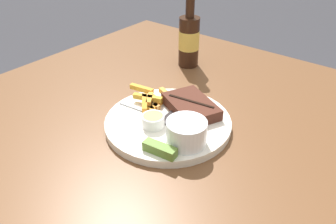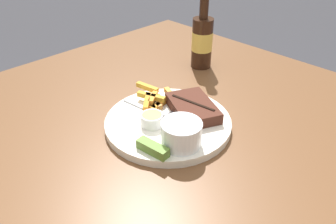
{
  "view_description": "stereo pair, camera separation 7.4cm",
  "coord_description": "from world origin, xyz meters",
  "px_view_note": "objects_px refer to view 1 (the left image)",
  "views": [
    {
      "loc": [
        0.38,
        -0.48,
        1.19
      ],
      "look_at": [
        0.0,
        0.0,
        0.79
      ],
      "focal_mm": 35.0,
      "sensor_mm": 36.0,
      "label": 1
    },
    {
      "loc": [
        0.44,
        -0.43,
        1.19
      ],
      "look_at": [
        0.0,
        0.0,
        0.79
      ],
      "focal_mm": 35.0,
      "sensor_mm": 36.0,
      "label": 2
    }
  ],
  "objects_px": {
    "coleslaw_cup": "(186,131)",
    "fork_utensil": "(141,109)",
    "knife_utensil": "(175,111)",
    "beer_bottle": "(189,39)",
    "dinner_plate": "(168,123)",
    "dipping_sauce_cup": "(153,120)",
    "pickle_spear": "(160,149)",
    "steak_portion": "(191,106)"
  },
  "relations": [
    {
      "from": "dipping_sauce_cup",
      "to": "knife_utensil",
      "type": "height_order",
      "value": "dipping_sauce_cup"
    },
    {
      "from": "steak_portion",
      "to": "pickle_spear",
      "type": "height_order",
      "value": "steak_portion"
    },
    {
      "from": "dinner_plate",
      "to": "steak_portion",
      "type": "height_order",
      "value": "steak_portion"
    },
    {
      "from": "dipping_sauce_cup",
      "to": "beer_bottle",
      "type": "relative_size",
      "value": 0.21
    },
    {
      "from": "knife_utensil",
      "to": "dipping_sauce_cup",
      "type": "bearing_deg",
      "value": 171.04
    },
    {
      "from": "dipping_sauce_cup",
      "to": "fork_utensil",
      "type": "distance_m",
      "value": 0.07
    },
    {
      "from": "dinner_plate",
      "to": "pickle_spear",
      "type": "height_order",
      "value": "pickle_spear"
    },
    {
      "from": "dipping_sauce_cup",
      "to": "beer_bottle",
      "type": "xyz_separation_m",
      "value": [
        -0.15,
        0.34,
        0.05
      ]
    },
    {
      "from": "steak_portion",
      "to": "knife_utensil",
      "type": "bearing_deg",
      "value": -134.86
    },
    {
      "from": "coleslaw_cup",
      "to": "dipping_sauce_cup",
      "type": "height_order",
      "value": "coleslaw_cup"
    },
    {
      "from": "dipping_sauce_cup",
      "to": "pickle_spear",
      "type": "distance_m",
      "value": 0.09
    },
    {
      "from": "dinner_plate",
      "to": "fork_utensil",
      "type": "relative_size",
      "value": 2.15
    },
    {
      "from": "dipping_sauce_cup",
      "to": "fork_utensil",
      "type": "bearing_deg",
      "value": 154.53
    },
    {
      "from": "coleslaw_cup",
      "to": "steak_portion",
      "type": "bearing_deg",
      "value": 120.43
    },
    {
      "from": "dinner_plate",
      "to": "pickle_spear",
      "type": "xyz_separation_m",
      "value": [
        0.06,
        -0.1,
        0.02
      ]
    },
    {
      "from": "pickle_spear",
      "to": "coleslaw_cup",
      "type": "bearing_deg",
      "value": 70.48
    },
    {
      "from": "steak_portion",
      "to": "fork_utensil",
      "type": "xyz_separation_m",
      "value": [
        -0.1,
        -0.07,
        -0.01
      ]
    },
    {
      "from": "steak_portion",
      "to": "beer_bottle",
      "type": "bearing_deg",
      "value": 126.4
    },
    {
      "from": "fork_utensil",
      "to": "beer_bottle",
      "type": "height_order",
      "value": "beer_bottle"
    },
    {
      "from": "fork_utensil",
      "to": "knife_utensil",
      "type": "relative_size",
      "value": 0.81
    },
    {
      "from": "steak_portion",
      "to": "coleslaw_cup",
      "type": "distance_m",
      "value": 0.12
    },
    {
      "from": "steak_portion",
      "to": "dipping_sauce_cup",
      "type": "bearing_deg",
      "value": -106.86
    },
    {
      "from": "coleslaw_cup",
      "to": "knife_utensil",
      "type": "height_order",
      "value": "coleslaw_cup"
    },
    {
      "from": "coleslaw_cup",
      "to": "fork_utensil",
      "type": "bearing_deg",
      "value": 167.62
    },
    {
      "from": "coleslaw_cup",
      "to": "fork_utensil",
      "type": "xyz_separation_m",
      "value": [
        -0.16,
        0.03,
        -0.03
      ]
    },
    {
      "from": "dinner_plate",
      "to": "dipping_sauce_cup",
      "type": "xyz_separation_m",
      "value": [
        -0.01,
        -0.04,
        0.02
      ]
    },
    {
      "from": "steak_portion",
      "to": "fork_utensil",
      "type": "height_order",
      "value": "steak_portion"
    },
    {
      "from": "pickle_spear",
      "to": "fork_utensil",
      "type": "distance_m",
      "value": 0.17
    },
    {
      "from": "dinner_plate",
      "to": "beer_bottle",
      "type": "distance_m",
      "value": 0.35
    },
    {
      "from": "dipping_sauce_cup",
      "to": "pickle_spear",
      "type": "xyz_separation_m",
      "value": [
        0.07,
        -0.06,
        -0.01
      ]
    },
    {
      "from": "dinner_plate",
      "to": "fork_utensil",
      "type": "xyz_separation_m",
      "value": [
        -0.08,
        -0.01,
        0.01
      ]
    },
    {
      "from": "pickle_spear",
      "to": "fork_utensil",
      "type": "xyz_separation_m",
      "value": [
        -0.14,
        0.09,
        -0.01
      ]
    },
    {
      "from": "dinner_plate",
      "to": "fork_utensil",
      "type": "height_order",
      "value": "fork_utensil"
    },
    {
      "from": "knife_utensil",
      "to": "dinner_plate",
      "type": "bearing_deg",
      "value": -176.94
    },
    {
      "from": "dinner_plate",
      "to": "knife_utensil",
      "type": "distance_m",
      "value": 0.04
    },
    {
      "from": "dinner_plate",
      "to": "fork_utensil",
      "type": "distance_m",
      "value": 0.08
    },
    {
      "from": "dinner_plate",
      "to": "pickle_spear",
      "type": "relative_size",
      "value": 3.99
    },
    {
      "from": "pickle_spear",
      "to": "knife_utensil",
      "type": "bearing_deg",
      "value": 115.61
    },
    {
      "from": "pickle_spear",
      "to": "beer_bottle",
      "type": "height_order",
      "value": "beer_bottle"
    },
    {
      "from": "knife_utensil",
      "to": "beer_bottle",
      "type": "distance_m",
      "value": 0.31
    },
    {
      "from": "pickle_spear",
      "to": "fork_utensil",
      "type": "bearing_deg",
      "value": 145.33
    },
    {
      "from": "steak_portion",
      "to": "fork_utensil",
      "type": "distance_m",
      "value": 0.12
    }
  ]
}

